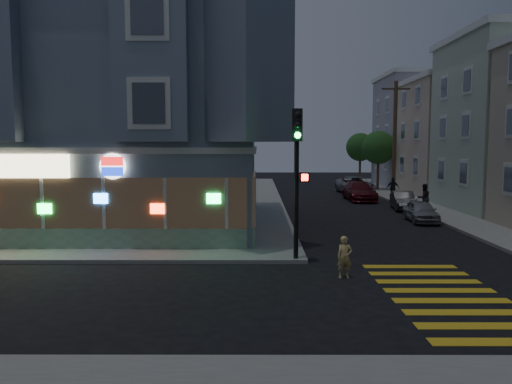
{
  "coord_description": "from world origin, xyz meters",
  "views": [
    {
      "loc": [
        1.19,
        -15.39,
        4.25
      ],
      "look_at": [
        1.14,
        5.91,
        2.21
      ],
      "focal_mm": 35.0,
      "sensor_mm": 36.0,
      "label": 1
    }
  ],
  "objects_px": {
    "parked_car_a": "(421,211)",
    "parked_car_c": "(359,191)",
    "street_tree_near": "(378,148)",
    "utility_pole": "(395,137)",
    "running_child": "(345,257)",
    "parked_car_b": "(403,201)",
    "fire_hydrant": "(416,202)",
    "pedestrian_a": "(424,198)",
    "street_tree_far": "(360,147)",
    "traffic_signal": "(298,158)",
    "pedestrian_b": "(393,188)",
    "parked_car_d": "(355,185)"
  },
  "relations": [
    {
      "from": "street_tree_near",
      "to": "pedestrian_b",
      "type": "xyz_separation_m",
      "value": [
        -0.7,
        -7.72,
        -2.99
      ]
    },
    {
      "from": "parked_car_a",
      "to": "parked_car_b",
      "type": "bearing_deg",
      "value": 87.65
    },
    {
      "from": "utility_pole",
      "to": "pedestrian_a",
      "type": "height_order",
      "value": "utility_pole"
    },
    {
      "from": "fire_hydrant",
      "to": "traffic_signal",
      "type": "bearing_deg",
      "value": -121.98
    },
    {
      "from": "running_child",
      "to": "parked_car_c",
      "type": "distance_m",
      "value": 22.47
    },
    {
      "from": "parked_car_c",
      "to": "parked_car_a",
      "type": "bearing_deg",
      "value": -84.24
    },
    {
      "from": "parked_car_b",
      "to": "pedestrian_b",
      "type": "bearing_deg",
      "value": 89.12
    },
    {
      "from": "street_tree_far",
      "to": "parked_car_d",
      "type": "relative_size",
      "value": 0.99
    },
    {
      "from": "street_tree_near",
      "to": "street_tree_far",
      "type": "distance_m",
      "value": 8.0
    },
    {
      "from": "running_child",
      "to": "parked_car_b",
      "type": "bearing_deg",
      "value": 62.49
    },
    {
      "from": "pedestrian_a",
      "to": "fire_hydrant",
      "type": "xyz_separation_m",
      "value": [
        -0.0,
        1.45,
        -0.44
      ]
    },
    {
      "from": "parked_car_b",
      "to": "parked_car_d",
      "type": "distance_m",
      "value": 10.46
    },
    {
      "from": "parked_car_a",
      "to": "parked_car_b",
      "type": "relative_size",
      "value": 0.96
    },
    {
      "from": "parked_car_b",
      "to": "fire_hydrant",
      "type": "relative_size",
      "value": 4.6
    },
    {
      "from": "parked_car_d",
      "to": "street_tree_far",
      "type": "bearing_deg",
      "value": 71.89
    },
    {
      "from": "parked_car_a",
      "to": "fire_hydrant",
      "type": "xyz_separation_m",
      "value": [
        1.12,
        4.36,
        -0.03
      ]
    },
    {
      "from": "street_tree_near",
      "to": "pedestrian_a",
      "type": "relative_size",
      "value": 3.09
    },
    {
      "from": "pedestrian_b",
      "to": "parked_car_b",
      "type": "relative_size",
      "value": 0.44
    },
    {
      "from": "pedestrian_a",
      "to": "parked_car_a",
      "type": "distance_m",
      "value": 3.15
    },
    {
      "from": "parked_car_c",
      "to": "traffic_signal",
      "type": "bearing_deg",
      "value": -108.67
    },
    {
      "from": "parked_car_c",
      "to": "parked_car_d",
      "type": "relative_size",
      "value": 0.9
    },
    {
      "from": "pedestrian_a",
      "to": "parked_car_b",
      "type": "distance_m",
      "value": 2.4
    },
    {
      "from": "parked_car_d",
      "to": "traffic_signal",
      "type": "height_order",
      "value": "traffic_signal"
    },
    {
      "from": "street_tree_far",
      "to": "pedestrian_b",
      "type": "relative_size",
      "value": 3.34
    },
    {
      "from": "parked_car_b",
      "to": "parked_car_c",
      "type": "distance_m",
      "value": 5.5
    },
    {
      "from": "parked_car_c",
      "to": "fire_hydrant",
      "type": "relative_size",
      "value": 6.14
    },
    {
      "from": "parked_car_c",
      "to": "street_tree_near",
      "type": "bearing_deg",
      "value": 66.32
    },
    {
      "from": "parked_car_c",
      "to": "utility_pole",
      "type": "bearing_deg",
      "value": 30.28
    },
    {
      "from": "parked_car_b",
      "to": "street_tree_near",
      "type": "bearing_deg",
      "value": 91.08
    },
    {
      "from": "utility_pole",
      "to": "running_child",
      "type": "distance_m",
      "value": 25.44
    },
    {
      "from": "parked_car_a",
      "to": "parked_car_c",
      "type": "height_order",
      "value": "parked_car_c"
    },
    {
      "from": "utility_pole",
      "to": "street_tree_far",
      "type": "bearing_deg",
      "value": 89.18
    },
    {
      "from": "pedestrian_a",
      "to": "pedestrian_b",
      "type": "xyz_separation_m",
      "value": [
        0.2,
        7.64,
        -0.06
      ]
    },
    {
      "from": "parked_car_c",
      "to": "traffic_signal",
      "type": "height_order",
      "value": "traffic_signal"
    },
    {
      "from": "parked_car_a",
      "to": "traffic_signal",
      "type": "bearing_deg",
      "value": -125.01
    },
    {
      "from": "street_tree_far",
      "to": "parked_car_a",
      "type": "height_order",
      "value": "street_tree_far"
    },
    {
      "from": "running_child",
      "to": "pedestrian_b",
      "type": "distance_m",
      "value": 23.32
    },
    {
      "from": "street_tree_near",
      "to": "parked_car_c",
      "type": "xyz_separation_m",
      "value": [
        -3.27,
        -7.88,
        -3.24
      ]
    },
    {
      "from": "parked_car_a",
      "to": "traffic_signal",
      "type": "xyz_separation_m",
      "value": [
        -7.57,
        -9.56,
        3.18
      ]
    },
    {
      "from": "parked_car_b",
      "to": "traffic_signal",
      "type": "relative_size",
      "value": 0.67
    },
    {
      "from": "pedestrian_b",
      "to": "utility_pole",
      "type": "bearing_deg",
      "value": -95.35
    },
    {
      "from": "parked_car_b",
      "to": "parked_car_c",
      "type": "bearing_deg",
      "value": 116.47
    },
    {
      "from": "parked_car_a",
      "to": "street_tree_far",
      "type": "bearing_deg",
      "value": 88.96
    },
    {
      "from": "utility_pole",
      "to": "parked_car_d",
      "type": "relative_size",
      "value": 1.68
    },
    {
      "from": "pedestrian_b",
      "to": "parked_car_b",
      "type": "xyz_separation_m",
      "value": [
        -0.8,
        -5.36,
        -0.35
      ]
    },
    {
      "from": "running_child",
      "to": "parked_car_d",
      "type": "relative_size",
      "value": 0.25
    },
    {
      "from": "street_tree_near",
      "to": "parked_car_c",
      "type": "height_order",
      "value": "street_tree_near"
    },
    {
      "from": "street_tree_near",
      "to": "running_child",
      "type": "xyz_separation_m",
      "value": [
        -8.22,
        -29.79,
        -3.26
      ]
    },
    {
      "from": "utility_pole",
      "to": "street_tree_far",
      "type": "distance_m",
      "value": 14.03
    },
    {
      "from": "running_child",
      "to": "pedestrian_b",
      "type": "bearing_deg",
      "value": 65.57
    }
  ]
}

